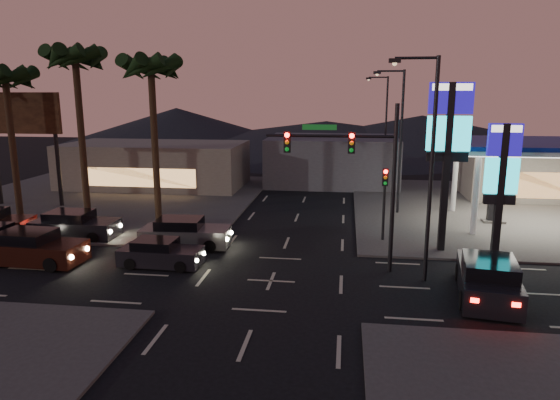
# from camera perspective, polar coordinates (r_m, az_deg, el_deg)

# --- Properties ---
(ground) EXTENTS (140.00, 140.00, 0.00)m
(ground) POSITION_cam_1_polar(r_m,az_deg,el_deg) (23.20, -1.04, -9.24)
(ground) COLOR black
(ground) RESTS_ON ground
(corner_lot_ne) EXTENTS (24.00, 24.00, 0.12)m
(corner_lot_ne) POSITION_cam_1_polar(r_m,az_deg,el_deg) (40.36, 25.79, -1.10)
(corner_lot_ne) COLOR #47443F
(corner_lot_ne) RESTS_ON ground
(corner_lot_nw) EXTENTS (24.00, 24.00, 0.12)m
(corner_lot_nw) POSITION_cam_1_polar(r_m,az_deg,el_deg) (42.86, -19.30, 0.15)
(corner_lot_nw) COLOR #47443F
(corner_lot_nw) RESTS_ON ground
(gas_station) EXTENTS (12.20, 8.20, 5.47)m
(gas_station) POSITION_cam_1_polar(r_m,az_deg,el_deg) (35.87, 28.47, 5.28)
(gas_station) COLOR silver
(gas_station) RESTS_ON ground
(convenience_store) EXTENTS (10.00, 6.00, 4.00)m
(convenience_store) POSITION_cam_1_polar(r_m,az_deg,el_deg) (45.31, 26.50, 2.67)
(convenience_store) COLOR #726B5B
(convenience_store) RESTS_ON ground
(pylon_sign_tall) EXTENTS (2.20, 0.35, 9.00)m
(pylon_sign_tall) POSITION_cam_1_polar(r_m,az_deg,el_deg) (27.44, 18.72, 7.20)
(pylon_sign_tall) COLOR black
(pylon_sign_tall) RESTS_ON ground
(pylon_sign_short) EXTENTS (1.60, 0.35, 7.00)m
(pylon_sign_short) POSITION_cam_1_polar(r_m,az_deg,el_deg) (27.26, 24.03, 3.07)
(pylon_sign_short) COLOR black
(pylon_sign_short) RESTS_ON ground
(traffic_signal_mast) EXTENTS (6.10, 0.39, 8.00)m
(traffic_signal_mast) POSITION_cam_1_polar(r_m,az_deg,el_deg) (23.57, 8.74, 4.12)
(traffic_signal_mast) COLOR black
(traffic_signal_mast) RESTS_ON ground
(pedestal_signal) EXTENTS (0.32, 0.39, 4.30)m
(pedestal_signal) POSITION_cam_1_polar(r_m,az_deg,el_deg) (28.96, 11.87, 0.86)
(pedestal_signal) COLOR black
(pedestal_signal) RESTS_ON ground
(streetlight_near) EXTENTS (2.14, 0.25, 10.00)m
(streetlight_near) POSITION_cam_1_polar(r_m,az_deg,el_deg) (22.80, 16.50, 4.74)
(streetlight_near) COLOR black
(streetlight_near) RESTS_ON ground
(streetlight_mid) EXTENTS (2.14, 0.25, 10.00)m
(streetlight_mid) POSITION_cam_1_polar(r_m,az_deg,el_deg) (35.64, 13.36, 7.41)
(streetlight_mid) COLOR black
(streetlight_mid) RESTS_ON ground
(streetlight_far) EXTENTS (2.14, 0.25, 10.00)m
(streetlight_far) POSITION_cam_1_polar(r_m,az_deg,el_deg) (49.56, 11.79, 8.72)
(streetlight_far) COLOR black
(streetlight_far) RESTS_ON ground
(palm_a) EXTENTS (4.41, 4.41, 10.86)m
(palm_a) POSITION_cam_1_polar(r_m,az_deg,el_deg) (33.22, -14.49, 13.44)
(palm_a) COLOR black
(palm_a) RESTS_ON ground
(palm_b) EXTENTS (4.41, 4.41, 11.46)m
(palm_b) POSITION_cam_1_polar(r_m,az_deg,el_deg) (35.39, -22.29, 13.72)
(palm_b) COLOR black
(palm_b) RESTS_ON ground
(palm_c) EXTENTS (4.41, 4.41, 10.26)m
(palm_c) POSITION_cam_1_polar(r_m,az_deg,el_deg) (38.05, -28.84, 11.32)
(palm_c) COLOR black
(palm_c) RESTS_ON ground
(billboard) EXTENTS (6.00, 0.30, 8.50)m
(billboard) POSITION_cam_1_polar(r_m,az_deg,el_deg) (41.82, -27.34, 7.90)
(billboard) COLOR black
(billboard) RESTS_ON ground
(building_far_west) EXTENTS (16.00, 8.00, 4.00)m
(building_far_west) POSITION_cam_1_polar(r_m,az_deg,el_deg) (47.11, -14.03, 3.90)
(building_far_west) COLOR #726B5B
(building_far_west) RESTS_ON ground
(building_far_mid) EXTENTS (12.00, 9.00, 4.40)m
(building_far_mid) POSITION_cam_1_polar(r_m,az_deg,el_deg) (47.79, 6.01, 4.55)
(building_far_mid) COLOR #4C4C51
(building_far_mid) RESTS_ON ground
(hill_left) EXTENTS (40.00, 40.00, 6.00)m
(hill_left) POSITION_cam_1_polar(r_m,az_deg,el_deg) (86.30, -11.69, 8.27)
(hill_left) COLOR black
(hill_left) RESTS_ON ground
(hill_right) EXTENTS (50.00, 50.00, 5.00)m
(hill_right) POSITION_cam_1_polar(r_m,az_deg,el_deg) (82.42, 15.88, 7.55)
(hill_right) COLOR black
(hill_right) RESTS_ON ground
(hill_center) EXTENTS (60.00, 60.00, 4.00)m
(hill_center) POSITION_cam_1_polar(r_m,az_deg,el_deg) (81.68, 5.30, 7.56)
(hill_center) COLOR black
(hill_center) RESTS_ON ground
(car_lane_a_front) EXTENTS (4.21, 1.87, 1.35)m
(car_lane_a_front) POSITION_cam_1_polar(r_m,az_deg,el_deg) (25.67, -13.56, -5.97)
(car_lane_a_front) COLOR black
(car_lane_a_front) RESTS_ON ground
(car_lane_a_mid) EXTENTS (5.27, 2.42, 1.68)m
(car_lane_a_mid) POSITION_cam_1_polar(r_m,az_deg,el_deg) (28.18, -26.45, -4.98)
(car_lane_a_mid) COLOR black
(car_lane_a_mid) RESTS_ON ground
(car_lane_b_front) EXTENTS (5.10, 2.36, 1.63)m
(car_lane_b_front) POSITION_cam_1_polar(r_m,az_deg,el_deg) (28.43, -10.85, -3.80)
(car_lane_b_front) COLOR #515153
(car_lane_b_front) RESTS_ON ground
(car_lane_b_mid) EXTENTS (5.08, 2.19, 1.64)m
(car_lane_b_mid) POSITION_cam_1_polar(r_m,az_deg,el_deg) (31.92, -22.44, -2.75)
(car_lane_b_mid) COLOR black
(car_lane_b_mid) RESTS_ON ground
(suv_station) EXTENTS (2.99, 5.54, 1.76)m
(suv_station) POSITION_cam_1_polar(r_m,az_deg,el_deg) (22.90, 22.65, -8.33)
(suv_station) COLOR black
(suv_station) RESTS_ON ground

